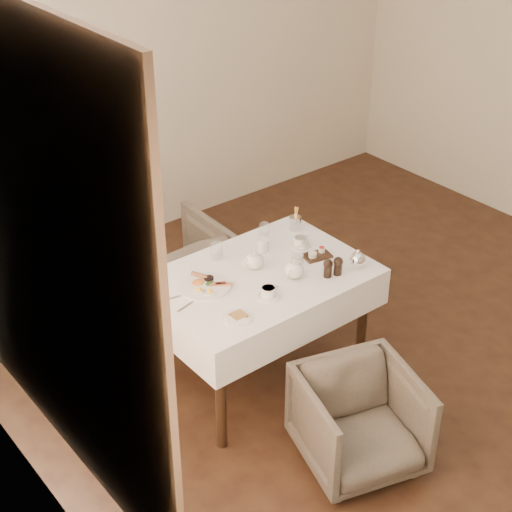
{
  "coord_description": "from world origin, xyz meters",
  "views": [
    {
      "loc": [
        -3.21,
        -2.55,
        3.19
      ],
      "look_at": [
        -0.75,
        0.53,
        0.82
      ],
      "focal_mm": 55.0,
      "sensor_mm": 36.0,
      "label": 1
    }
  ],
  "objects": [
    {
      "name": "cutlery_fork",
      "position": [
        -1.28,
        0.54,
        0.76
      ],
      "size": [
        0.19,
        0.04,
        0.0
      ],
      "primitive_type": "cube",
      "rotation": [
        0.0,
        0.0,
        1.42
      ],
      "color": "silver",
      "rests_on": "table"
    },
    {
      "name": "cutlery_knife",
      "position": [
        -1.3,
        0.44,
        0.76
      ],
      "size": [
        0.17,
        0.06,
        0.0
      ],
      "primitive_type": "cube",
      "rotation": [
        0.0,
        0.0,
        1.83
      ],
      "color": "silver",
      "rests_on": "table"
    },
    {
      "name": "glass_mid",
      "position": [
        -0.54,
        0.4,
        0.81
      ],
      "size": [
        0.07,
        0.07,
        0.1
      ],
      "primitive_type": "cylinder",
      "rotation": [
        0.0,
        0.0,
        -0.0
      ],
      "color": "silver",
      "rests_on": "table"
    },
    {
      "name": "silver_pot",
      "position": [
        -0.3,
        0.14,
        0.82
      ],
      "size": [
        0.13,
        0.11,
        0.12
      ],
      "primitive_type": null,
      "rotation": [
        0.0,
        0.0,
        0.17
      ],
      "color": "white",
      "rests_on": "table"
    },
    {
      "name": "pepper_mill_left",
      "position": [
        -0.5,
        0.18,
        0.81
      ],
      "size": [
        0.07,
        0.07,
        0.12
      ],
      "primitive_type": null,
      "rotation": [
        0.0,
        0.0,
        -0.19
      ],
      "color": "black",
      "rests_on": "table"
    },
    {
      "name": "glass_left",
      "position": [
        -0.88,
        0.74,
        0.8
      ],
      "size": [
        0.09,
        0.09,
        0.1
      ],
      "primitive_type": "cylinder",
      "rotation": [
        0.0,
        0.0,
        -0.33
      ],
      "color": "silver",
      "rests_on": "table"
    },
    {
      "name": "pepper_mill_right",
      "position": [
        -0.44,
        0.16,
        0.81
      ],
      "size": [
        0.07,
        0.07,
        0.12
      ],
      "primitive_type": null,
      "rotation": [
        0.0,
        0.0,
        0.16
      ],
      "color": "black",
      "rests_on": "table"
    },
    {
      "name": "armchair_far",
      "position": [
        -0.85,
        1.34,
        0.34
      ],
      "size": [
        0.74,
        0.76,
        0.67
      ],
      "primitive_type": "imported",
      "rotation": [
        0.0,
        0.0,
        3.11
      ],
      "color": "#4A4036",
      "rests_on": "ground"
    },
    {
      "name": "fries_cup",
      "position": [
        -0.28,
        0.72,
        0.83
      ],
      "size": [
        0.08,
        0.08,
        0.16
      ],
      "rotation": [
        0.0,
        0.0,
        0.11
      ],
      "color": "silver",
      "rests_on": "table"
    },
    {
      "name": "armchair_near",
      "position": [
        -0.83,
        -0.45,
        0.28
      ],
      "size": [
        0.76,
        0.77,
        0.56
      ],
      "primitive_type": "imported",
      "rotation": [
        0.0,
        0.0,
        -0.3
      ],
      "color": "#4A4036",
      "rests_on": "ground"
    },
    {
      "name": "teacup_near",
      "position": [
        -0.91,
        0.23,
        0.78
      ],
      "size": [
        0.13,
        0.13,
        0.06
      ],
      "rotation": [
        0.0,
        0.0,
        -0.01
      ],
      "color": "white",
      "rests_on": "table"
    },
    {
      "name": "glass_right",
      "position": [
        -0.5,
        0.77,
        0.8
      ],
      "size": [
        0.07,
        0.07,
        0.09
      ],
      "primitive_type": "cylinder",
      "rotation": [
        0.0,
        0.0,
        -0.14
      ],
      "color": "silver",
      "rests_on": "table"
    },
    {
      "name": "teapot_centre",
      "position": [
        -0.78,
        0.51,
        0.82
      ],
      "size": [
        0.16,
        0.13,
        0.12
      ],
      "primitive_type": null,
      "rotation": [
        0.0,
        0.0,
        -0.09
      ],
      "color": "white",
      "rests_on": "table"
    },
    {
      "name": "creamer",
      "position": [
        -0.61,
        0.64,
        0.8
      ],
      "size": [
        0.08,
        0.08,
        0.08
      ],
      "primitive_type": "cylinder",
      "rotation": [
        0.0,
        0.0,
        0.13
      ],
      "color": "white",
      "rests_on": "table"
    },
    {
      "name": "breakfast_plate",
      "position": [
        -1.12,
        0.53,
        0.77
      ],
      "size": [
        0.29,
        0.29,
        0.04
      ],
      "rotation": [
        0.0,
        0.0,
        -0.05
      ],
      "color": "white",
      "rests_on": "table"
    },
    {
      "name": "table",
      "position": [
        -0.8,
        0.44,
        0.64
      ],
      "size": [
        1.28,
        0.88,
        0.75
      ],
      "color": "black",
      "rests_on": "ground"
    },
    {
      "name": "condiment_board",
      "position": [
        -0.4,
        0.38,
        0.77
      ],
      "size": [
        0.19,
        0.14,
        0.04
      ],
      "rotation": [
        0.0,
        0.0,
        -0.22
      ],
      "color": "black",
      "rests_on": "table"
    },
    {
      "name": "teapot_front",
      "position": [
        -0.67,
        0.29,
        0.82
      ],
      "size": [
        0.19,
        0.17,
        0.12
      ],
      "primitive_type": null,
      "rotation": [
        0.0,
        0.0,
        0.42
      ],
      "color": "white",
      "rests_on": "table"
    },
    {
      "name": "side_plate",
      "position": [
        -1.17,
        0.16,
        0.76
      ],
      "size": [
        0.17,
        0.16,
        0.02
      ],
      "rotation": [
        0.0,
        0.0,
        -0.24
      ],
      "color": "white",
      "rests_on": "table"
    },
    {
      "name": "room",
      "position": [
        -2.22,
        0.0,
        1.6
      ],
      "size": [
        5.0,
        5.0,
        5.0
      ],
      "color": "black",
      "rests_on": "ground"
    },
    {
      "name": "teacup_far",
      "position": [
        -0.4,
        0.53,
        0.78
      ],
      "size": [
        0.13,
        0.13,
        0.07
      ],
      "rotation": [
        0.0,
        0.0,
        0.17
      ],
      "color": "white",
      "rests_on": "table"
    }
  ]
}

